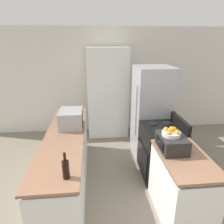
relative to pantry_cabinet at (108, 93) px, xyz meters
The scene contains 10 objects.
wall_back 0.39m from the pantry_cabinet, 93.54° to the left, with size 7.00×0.06×2.60m.
counter_left 2.13m from the pantry_cabinet, 113.56° to the right, with size 0.60×2.55×0.90m.
counter_right 2.82m from the pantry_cabinet, 73.66° to the right, with size 0.60×1.00×0.90m.
pantry_cabinet is the anchor object (origin of this frame).
stove 2.02m from the pantry_cabinet, 65.63° to the right, with size 0.66×0.73×1.06m.
refrigerator 1.28m from the pantry_cabinet, 49.39° to the right, with size 0.73×0.77×1.82m.
microwave 1.72m from the pantry_cabinet, 115.13° to the right, with size 0.39×0.47×0.29m.
wine_bottle 2.98m from the pantry_cabinet, 102.81° to the right, with size 0.08×0.08×0.30m.
toaster_oven 2.54m from the pantry_cabinet, 74.85° to the right, with size 0.33×0.44×0.20m.
fruit_bowl 2.52m from the pantry_cabinet, 75.16° to the right, with size 0.24×0.24×0.13m.
Camera 1 is at (-0.33, -1.47, 2.28)m, focal length 32.00 mm.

